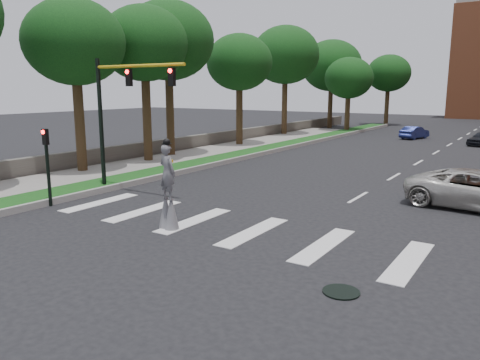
% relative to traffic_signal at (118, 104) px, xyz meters
% --- Properties ---
extents(ground_plane, '(160.00, 160.00, 0.00)m').
position_rel_traffic_signal_xyz_m(ground_plane, '(9.78, -3.00, -4.15)').
color(ground_plane, black).
rests_on(ground_plane, ground).
extents(grass_median, '(2.00, 60.00, 0.25)m').
position_rel_traffic_signal_xyz_m(grass_median, '(-1.72, 17.00, -4.03)').
color(grass_median, '#134214').
rests_on(grass_median, ground).
extents(median_curb, '(0.20, 60.00, 0.28)m').
position_rel_traffic_signal_xyz_m(median_curb, '(-0.67, 17.00, -4.01)').
color(median_curb, gray).
rests_on(median_curb, ground).
extents(sidewalk_left, '(4.00, 60.00, 0.18)m').
position_rel_traffic_signal_xyz_m(sidewalk_left, '(-4.72, 7.00, -4.06)').
color(sidewalk_left, gray).
rests_on(sidewalk_left, ground).
extents(stone_wall, '(0.50, 56.00, 1.10)m').
position_rel_traffic_signal_xyz_m(stone_wall, '(-7.22, 19.00, -3.60)').
color(stone_wall, '#504C45').
rests_on(stone_wall, ground).
extents(manhole, '(0.90, 0.90, 0.04)m').
position_rel_traffic_signal_xyz_m(manhole, '(12.78, -5.00, -4.13)').
color(manhole, black).
rests_on(manhole, ground).
extents(traffic_signal, '(5.30, 0.23, 6.20)m').
position_rel_traffic_signal_xyz_m(traffic_signal, '(0.00, 0.00, 0.00)').
color(traffic_signal, black).
rests_on(traffic_signal, ground).
extents(secondary_signal, '(0.25, 0.21, 3.23)m').
position_rel_traffic_signal_xyz_m(secondary_signal, '(-0.52, -3.50, -2.20)').
color(secondary_signal, black).
rests_on(secondary_signal, ground).
extents(stilt_performer, '(0.83, 0.60, 3.17)m').
position_rel_traffic_signal_xyz_m(stilt_performer, '(5.78, -3.25, -2.83)').
color(stilt_performer, '#352515').
rests_on(stilt_performer, ground).
extents(suv_crossing, '(5.95, 3.24, 1.58)m').
position_rel_traffic_signal_xyz_m(suv_crossing, '(14.61, 5.61, -3.36)').
color(suv_crossing, beige).
rests_on(suv_crossing, ground).
extents(car_mid, '(2.19, 3.90, 1.22)m').
position_rel_traffic_signal_xyz_m(car_mid, '(6.01, 32.46, -3.54)').
color(car_mid, navy).
rests_on(car_mid, ground).
extents(tree_1, '(5.56, 5.56, 9.71)m').
position_rel_traffic_signal_xyz_m(tree_1, '(-5.70, 2.32, 3.14)').
color(tree_1, '#352515').
rests_on(tree_1, ground).
extents(tree_2, '(6.38, 6.38, 10.79)m').
position_rel_traffic_signal_xyz_m(tree_2, '(-5.83, 10.20, 3.88)').
color(tree_2, '#352515').
rests_on(tree_2, ground).
extents(tree_3, '(5.48, 5.48, 9.30)m').
position_rel_traffic_signal_xyz_m(tree_3, '(-5.18, 18.25, 2.77)').
color(tree_3, '#352515').
rests_on(tree_3, ground).
extents(tree_4, '(6.89, 6.89, 11.12)m').
position_rel_traffic_signal_xyz_m(tree_4, '(-6.27, 28.56, 4.00)').
color(tree_4, '#352515').
rests_on(tree_4, ground).
extents(tree_5, '(7.28, 7.28, 10.67)m').
position_rel_traffic_signal_xyz_m(tree_5, '(-5.89, 40.04, 3.40)').
color(tree_5, '#352515').
rests_on(tree_5, ground).
extents(tree_6, '(5.38, 5.38, 8.28)m').
position_rel_traffic_signal_xyz_m(tree_6, '(-2.24, 36.18, 1.80)').
color(tree_6, '#352515').
rests_on(tree_6, ground).
extents(tree_7, '(5.68, 5.68, 9.23)m').
position_rel_traffic_signal_xyz_m(tree_7, '(-1.27, 48.39, 2.63)').
color(tree_7, '#352515').
rests_on(tree_7, ground).
extents(tree_8, '(5.59, 5.59, 10.02)m').
position_rel_traffic_signal_xyz_m(tree_8, '(-5.31, 7.34, 3.43)').
color(tree_8, '#352515').
rests_on(tree_8, ground).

